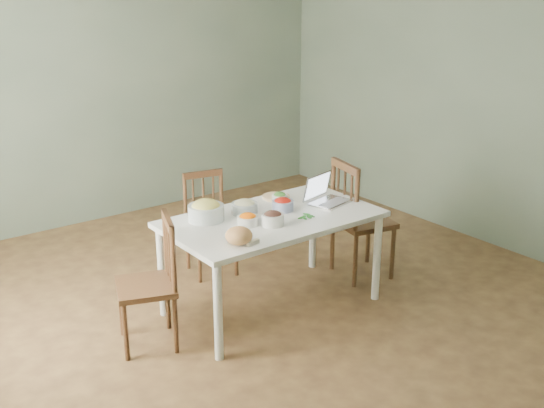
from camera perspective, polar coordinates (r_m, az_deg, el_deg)
floor at (r=5.45m, az=-1.51°, el=-8.01°), size 5.00×5.00×0.00m
wall_back at (r=7.14m, az=-13.50°, el=9.43°), size 5.00×0.00×2.70m
wall_right at (r=6.72m, az=16.24°, el=8.62°), size 0.00×5.00×2.70m
dining_table at (r=5.17m, az=0.00°, el=-4.98°), size 1.60×0.90×0.75m
chair_far at (r=5.77m, az=-5.21°, el=-1.78°), size 0.45×0.44×0.87m
chair_left at (r=4.71m, az=-10.69°, el=-6.64°), size 0.51×0.52×0.93m
chair_right at (r=5.73m, az=7.75°, el=-1.23°), size 0.52×0.53×1.02m
bread_boule at (r=4.51m, az=-2.83°, el=-2.70°), size 0.21×0.21×0.12m
butter_stick at (r=4.52m, az=-1.63°, el=-3.28°), size 0.11×0.05×0.03m
bowl_squash at (r=4.96m, az=-5.62°, el=-0.52°), size 0.27×0.27×0.15m
bowl_carrot at (r=4.85m, az=-2.08°, el=-1.31°), size 0.19×0.19×0.09m
bowl_onion at (r=5.08m, az=-2.35°, el=-0.23°), size 0.24×0.24×0.11m
bowl_mushroom at (r=4.84m, az=0.06°, el=-1.23°), size 0.21×0.21×0.11m
bowl_redpep at (r=5.15m, az=0.92°, el=-0.02°), size 0.21×0.21×0.10m
bowl_broccoli at (r=5.35m, az=0.65°, el=0.60°), size 0.13×0.13×0.08m
flatbread at (r=5.44m, az=0.35°, el=0.61°), size 0.27×0.27×0.02m
basil_bunch at (r=5.02m, az=2.80°, el=-1.01°), size 0.17×0.17×0.02m
laptop at (r=5.30m, az=5.01°, el=1.19°), size 0.37×0.33×0.22m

